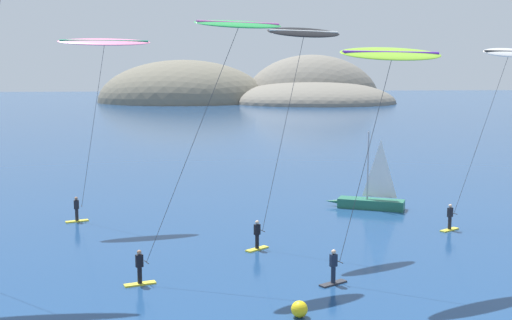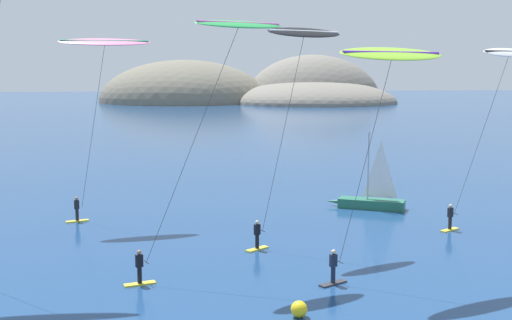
# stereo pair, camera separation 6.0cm
# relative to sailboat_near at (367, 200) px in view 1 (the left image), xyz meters

# --- Properties ---
(headland_island) EXTENTS (92.72, 60.29, 30.20)m
(headland_island) POSITION_rel_sailboat_near_xyz_m (8.88, 159.94, -0.64)
(headland_island) COLOR slate
(headland_island) RESTS_ON ground
(sailboat_near) EXTENTS (5.76, 3.42, 5.70)m
(sailboat_near) POSITION_rel_sailboat_near_xyz_m (0.00, 0.00, 0.00)
(sailboat_near) COLOR #23664C
(sailboat_near) RESTS_ON ground
(kitesurfer_green) EXTENTS (8.20, 4.05, 12.68)m
(kitesurfer_green) POSITION_rel_sailboat_near_xyz_m (-11.02, -13.63, 10.71)
(kitesurfer_green) COLOR yellow
(kitesurfer_green) RESTS_ON ground
(kitesurfer_lime) EXTENTS (6.78, 3.54, 11.32)m
(kitesurfer_lime) POSITION_rel_sailboat_near_xyz_m (-3.59, -15.40, 9.61)
(kitesurfer_lime) COLOR #2D2D33
(kitesurfer_lime) RESTS_ON ground
(kitesurfer_black) EXTENTS (6.04, 3.41, 12.64)m
(kitesurfer_black) POSITION_rel_sailboat_near_xyz_m (-6.74, -9.02, 10.59)
(kitesurfer_black) COLOR yellow
(kitesurfer_black) RESTS_ON ground
(kitesurfer_pink) EXTENTS (6.17, 2.45, 12.33)m
(kitesurfer_pink) POSITION_rel_sailboat_near_xyz_m (-18.65, -1.69, 10.57)
(kitesurfer_pink) COLOR yellow
(kitesurfer_pink) RESTS_ON ground
(kitesurfer_white) EXTENTS (7.62, 4.07, 11.66)m
(kitesurfer_white) POSITION_rel_sailboat_near_xyz_m (7.35, -5.25, 9.53)
(kitesurfer_white) COLOR yellow
(kitesurfer_white) RESTS_ON ground
(marker_buoy) EXTENTS (0.70, 0.70, 0.70)m
(marker_buoy) POSITION_rel_sailboat_near_xyz_m (-8.69, -20.34, -0.29)
(marker_buoy) COLOR yellow
(marker_buoy) RESTS_ON ground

